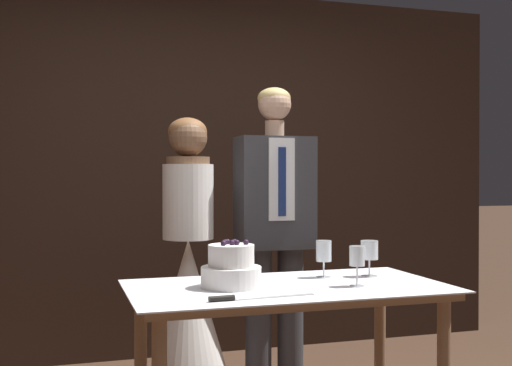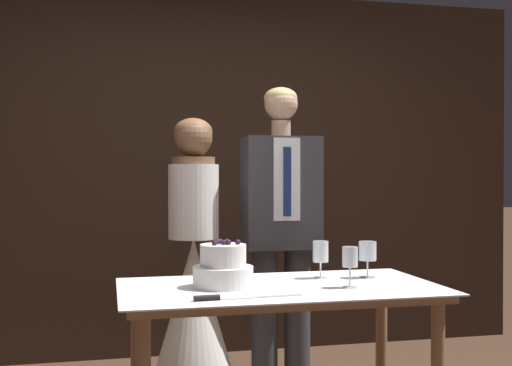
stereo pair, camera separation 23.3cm
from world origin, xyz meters
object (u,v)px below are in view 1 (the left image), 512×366
Objects in this scene: tiered_cake at (231,268)px; wine_glass_far at (369,252)px; cake_knife at (242,298)px; wine_glass_middle at (324,253)px; cake_table at (287,309)px; wine_glass_near at (357,258)px; groom at (275,225)px; bride at (188,299)px.

tiered_cake reaches higher than wine_glass_far.
wine_glass_far is at bearing 7.37° from tiered_cake.
wine_glass_far is (0.72, 0.36, 0.11)m from cake_knife.
wine_glass_middle is 1.02× the size of wine_glass_far.
cake_table is 0.38m from cake_knife.
wine_glass_near is 0.27m from wine_glass_middle.
cake_knife is 1.28m from groom.
groom is at bearing -0.08° from bride.
tiered_cake is 1.01m from groom.
wine_glass_middle is at bearing -91.24° from groom.
cake_table is at bearing -165.24° from wine_glass_far.
tiered_cake is 0.59× the size of cake_knife.
wine_glass_middle is (0.48, 0.13, 0.03)m from tiered_cake.
cake_knife is at bearing -137.79° from cake_table.
cake_table is at bearing 158.98° from wine_glass_near.
wine_glass_near is at bearing -14.67° from tiered_cake.
groom is (0.50, -0.00, 0.40)m from bride.
wine_glass_middle is at bearing 98.80° from wine_glass_near.
cake_knife is at bearing -153.17° from wine_glass_far.
cake_table is 0.37m from wine_glass_near.
cake_knife is at bearing -114.37° from groom.
wine_glass_middle reaches higher than cake_knife.
cake_table is 0.85× the size of bride.
wine_glass_near is 0.10× the size of groom.
wine_glass_far is (0.69, 0.09, 0.04)m from tiered_cake.
cake_knife is 0.24× the size of groom.
bride is 0.64m from groom.
cake_table is at bearing -74.53° from bride.
tiered_cake is 0.14× the size of groom.
wine_glass_near is at bearing -21.02° from cake_table.
cake_table is at bearing -105.48° from groom.
groom is at bearing 91.38° from wine_glass_near.
bride reaches higher than cake_table.
tiered_cake is at bearing 79.33° from cake_knife.
wine_glass_near is 1.19m from bride.
bride reaches higher than tiered_cake.
bride is (-0.49, 0.75, -0.32)m from wine_glass_middle.
cake_table is 3.15× the size of cake_knife.
wine_glass_middle reaches higher than cake_table.
wine_glass_middle is (-0.04, 0.26, -0.01)m from wine_glass_near.
wine_glass_near is at bearing -62.53° from bride.
tiered_cake is 0.54m from wine_glass_near.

